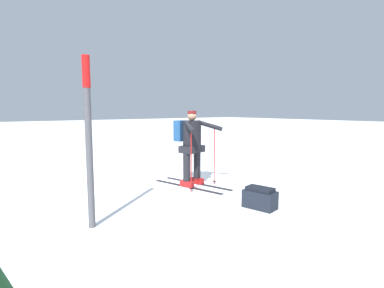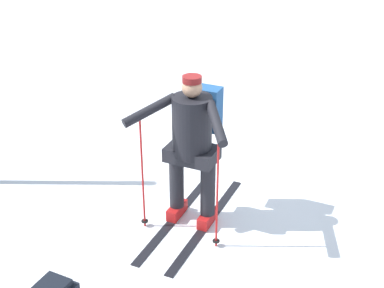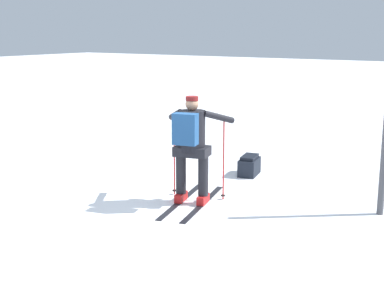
# 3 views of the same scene
# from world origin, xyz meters

# --- Properties ---
(ground_plane) EXTENTS (80.00, 80.00, 0.00)m
(ground_plane) POSITION_xyz_m (0.00, 0.00, 0.00)
(ground_plane) COLOR white
(skier) EXTENTS (1.04, 1.84, 1.58)m
(skier) POSITION_xyz_m (0.09, 0.61, 0.93)
(skier) COLOR black
(skier) RESTS_ON ground_plane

